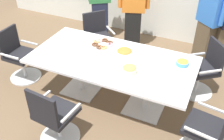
# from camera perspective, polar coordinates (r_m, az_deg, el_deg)

# --- Properties ---
(ground_plane) EXTENTS (10.00, 10.00, 0.01)m
(ground_plane) POSITION_cam_1_polar(r_m,az_deg,el_deg) (4.29, 0.00, -6.07)
(ground_plane) COLOR brown
(conference_table) EXTENTS (2.40, 1.20, 0.75)m
(conference_table) POSITION_cam_1_polar(r_m,az_deg,el_deg) (3.90, 0.00, 0.90)
(conference_table) COLOR silver
(conference_table) RESTS_ON ground
(office_chair_0) EXTENTS (0.59, 0.59, 0.91)m
(office_chair_0) POSITION_cam_1_polar(r_m,az_deg,el_deg) (3.46, -12.42, -10.20)
(office_chair_0) COLOR silver
(office_chair_0) RESTS_ON ground
(office_chair_1) EXTENTS (0.62, 0.62, 0.91)m
(office_chair_1) POSITION_cam_1_polar(r_m,az_deg,el_deg) (3.42, 20.19, -12.62)
(office_chair_1) COLOR silver
(office_chair_1) RESTS_ON ground
(office_chair_2) EXTENTS (0.76, 0.76, 0.91)m
(office_chair_2) POSITION_cam_1_polar(r_m,az_deg,el_deg) (4.40, 19.11, -0.28)
(office_chair_2) COLOR silver
(office_chair_2) RESTS_ON ground
(office_chair_3) EXTENTS (0.76, 0.76, 0.91)m
(office_chair_3) POSITION_cam_1_polar(r_m,az_deg,el_deg) (5.05, -3.09, 6.57)
(office_chair_3) COLOR silver
(office_chair_3) RESTS_ON ground
(office_chair_4) EXTENTS (0.54, 0.54, 0.91)m
(office_chair_4) POSITION_cam_1_polar(r_m,az_deg,el_deg) (4.78, -19.47, 2.62)
(office_chair_4) COLOR silver
(office_chair_4) RESTS_ON ground
(person_standing_1) EXTENTS (0.60, 0.35, 1.69)m
(person_standing_1) POSITION_cam_1_polar(r_m,az_deg,el_deg) (5.26, 4.72, 13.38)
(person_standing_1) COLOR black
(person_standing_1) RESTS_ON ground
(person_standing_2) EXTENTS (0.52, 0.46, 1.74)m
(person_standing_2) POSITION_cam_1_polar(r_m,az_deg,el_deg) (4.98, 20.35, 10.39)
(person_standing_2) COLOR brown
(person_standing_2) RESTS_ON ground
(person_standing_3) EXTENTS (0.44, 0.53, 1.71)m
(person_standing_3) POSITION_cam_1_polar(r_m,az_deg,el_deg) (5.05, 22.82, 9.93)
(person_standing_3) COLOR brown
(person_standing_3) RESTS_ON ground
(snack_bowl_chips_yellow) EXTENTS (0.18, 0.18, 0.08)m
(snack_bowl_chips_yellow) POSITION_cam_1_polar(r_m,az_deg,el_deg) (3.81, 15.06, 1.58)
(snack_bowl_chips_yellow) COLOR #4C9EC6
(snack_bowl_chips_yellow) RESTS_ON conference_table
(snack_bowl_pretzels) EXTENTS (0.25, 0.25, 0.11)m
(snack_bowl_pretzels) POSITION_cam_1_polar(r_m,az_deg,el_deg) (3.88, 2.72, 3.82)
(snack_bowl_pretzels) COLOR white
(snack_bowl_pretzels) RESTS_ON conference_table
(snack_bowl_cookies) EXTENTS (0.21, 0.21, 0.12)m
(snack_bowl_cookies) POSITION_cam_1_polar(r_m,az_deg,el_deg) (3.52, 3.84, 0.15)
(snack_bowl_cookies) COLOR beige
(snack_bowl_cookies) RESTS_ON conference_table
(donut_platter) EXTENTS (0.34, 0.34, 0.04)m
(donut_platter) POSITION_cam_1_polar(r_m,az_deg,el_deg) (4.17, -2.11, 5.69)
(donut_platter) COLOR white
(donut_platter) RESTS_ON conference_table
(plate_stack) EXTENTS (0.19, 0.19, 0.03)m
(plate_stack) POSITION_cam_1_polar(r_m,az_deg,el_deg) (3.86, -4.79, 2.87)
(plate_stack) COLOR white
(plate_stack) RESTS_ON conference_table
(napkin_pile) EXTENTS (0.16, 0.16, 0.09)m
(napkin_pile) POSITION_cam_1_polar(r_m,az_deg,el_deg) (4.20, -9.58, 5.80)
(napkin_pile) COLOR white
(napkin_pile) RESTS_ON conference_table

